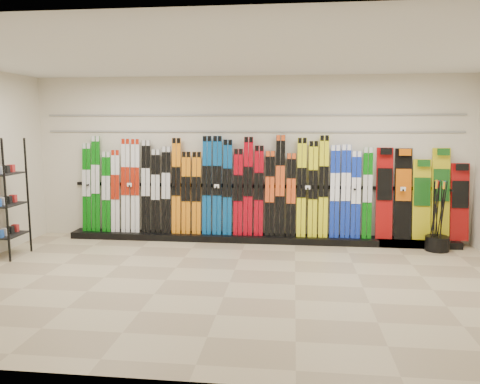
# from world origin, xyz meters

# --- Properties ---
(floor) EXTENTS (8.00, 8.00, 0.00)m
(floor) POSITION_xyz_m (0.00, 0.00, 0.00)
(floor) COLOR #9C8A6C
(floor) RESTS_ON ground
(back_wall) EXTENTS (8.00, 0.00, 8.00)m
(back_wall) POSITION_xyz_m (0.00, 2.50, 1.50)
(back_wall) COLOR beige
(back_wall) RESTS_ON floor
(ceiling) EXTENTS (8.00, 8.00, 0.00)m
(ceiling) POSITION_xyz_m (0.00, 0.00, 3.00)
(ceiling) COLOR silver
(ceiling) RESTS_ON back_wall
(ski_rack_base) EXTENTS (8.00, 0.40, 0.12)m
(ski_rack_base) POSITION_xyz_m (0.22, 2.28, 0.06)
(ski_rack_base) COLOR black
(ski_rack_base) RESTS_ON floor
(skis) EXTENTS (5.36, 0.18, 1.82)m
(skis) POSITION_xyz_m (-0.45, 2.31, 0.96)
(skis) COLOR #08660C
(skis) RESTS_ON ski_rack_base
(snowboards) EXTENTS (1.58, 0.25, 1.61)m
(snowboards) POSITION_xyz_m (3.08, 2.36, 0.88)
(snowboards) COLOR #990C0C
(snowboards) RESTS_ON ski_rack_base
(accessory_rack) EXTENTS (0.40, 0.60, 1.91)m
(accessory_rack) POSITION_xyz_m (-3.75, 0.87, 0.96)
(accessory_rack) COLOR black
(accessory_rack) RESTS_ON floor
(pole_bin) EXTENTS (0.39, 0.39, 0.25)m
(pole_bin) POSITION_xyz_m (3.29, 2.00, 0.12)
(pole_bin) COLOR black
(pole_bin) RESTS_ON floor
(ski_poles) EXTENTS (0.25, 0.30, 1.18)m
(ski_poles) POSITION_xyz_m (3.26, 1.97, 0.61)
(ski_poles) COLOR black
(ski_poles) RESTS_ON pole_bin
(slatwall_rail_0) EXTENTS (7.60, 0.02, 0.03)m
(slatwall_rail_0) POSITION_xyz_m (0.00, 2.48, 2.00)
(slatwall_rail_0) COLOR gray
(slatwall_rail_0) RESTS_ON back_wall
(slatwall_rail_1) EXTENTS (7.60, 0.02, 0.03)m
(slatwall_rail_1) POSITION_xyz_m (0.00, 2.48, 2.30)
(slatwall_rail_1) COLOR gray
(slatwall_rail_1) RESTS_ON back_wall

